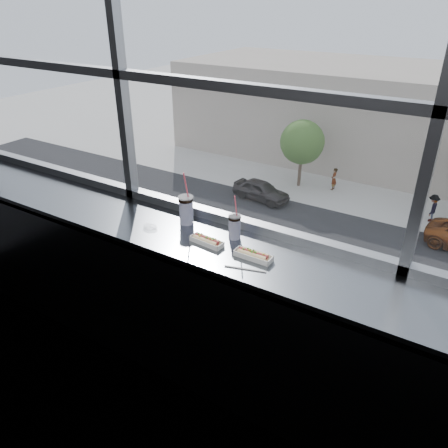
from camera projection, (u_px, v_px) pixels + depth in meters
The scene contains 19 objects.
wall_back_lower at pixel (245, 294), 3.16m from camera, with size 6.00×6.00×0.00m, color black.
window_glass at pixel (254, 31), 2.35m from camera, with size 6.00×6.00×0.00m, color silver.
window_mullions at pixel (252, 31), 2.34m from camera, with size 6.00×0.08×2.40m, color gray, non-canonical shape.
counter at pixel (225, 250), 2.71m from camera, with size 6.00×0.55×0.06m, color slate.
counter_fascia at pixel (204, 338), 2.76m from camera, with size 6.00×0.04×1.04m, color slate.
hotdog_tray_left at pixel (207, 241), 2.71m from camera, with size 0.23×0.09×0.06m.
hotdog_tray_right at pixel (253, 255), 2.56m from camera, with size 0.23×0.08×0.06m.
soda_cup_left at pixel (186, 209), 2.91m from camera, with size 0.10×0.10×0.38m.
soda_cup_right at pixel (235, 226), 2.74m from camera, with size 0.08×0.08×0.30m.
loose_straw at pixel (245, 269), 2.46m from camera, with size 0.01×0.01×0.24m, color white.
wrapper at pixel (150, 227), 2.88m from camera, with size 0.10×0.07×0.03m, color silver.
street_asphalt at pixel (420, 274), 23.61m from camera, with size 80.00×10.00×0.06m, color black.
far_sidewalk at pixel (442, 217), 29.63m from camera, with size 80.00×6.00×0.04m, color #B8B4AF.
car_far_a at pixel (261, 187), 31.59m from camera, with size 5.85×2.44×1.95m, color #2B2627.
car_near_c at pixel (398, 295), 20.37m from camera, with size 5.57×2.32×1.86m, color #AF0033.
car_near_a at pixel (166, 222), 26.65m from camera, with size 6.33×2.64×2.11m, color #A0AAC8.
pedestrian_a at pixel (334, 177), 33.28m from camera, with size 0.92×0.69×2.08m, color #66605B.
pedestrian_b at pixel (433, 205), 28.58m from camera, with size 1.00×0.75×2.25m, color #66605B.
tree_left at pixel (302, 142), 32.82m from camera, with size 3.35×3.35×5.24m.
Camera 1 is at (1.21, -0.75, 2.48)m, focal length 35.00 mm.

